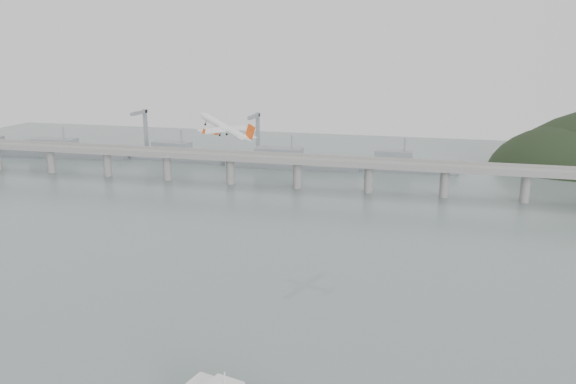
# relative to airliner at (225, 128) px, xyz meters

# --- Properties ---
(ground) EXTENTS (900.00, 900.00, 0.00)m
(ground) POSITION_rel_airliner_xyz_m (32.25, -65.15, -61.59)
(ground) COLOR slate
(ground) RESTS_ON ground
(bridge) EXTENTS (800.00, 22.00, 23.90)m
(bridge) POSITION_rel_airliner_xyz_m (31.10, 134.85, -43.94)
(bridge) COLOR gray
(bridge) RESTS_ON ground
(distant_fleet) EXTENTS (453.00, 60.90, 40.00)m
(distant_fleet) POSITION_rel_airliner_xyz_m (-123.11, 199.93, -55.36)
(distant_fleet) COLOR gray
(distant_fleet) RESTS_ON ground
(airliner) EXTENTS (32.97, 31.01, 13.57)m
(airliner) POSITION_rel_airliner_xyz_m (0.00, 0.00, 0.00)
(airliner) COLOR white
(airliner) RESTS_ON ground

